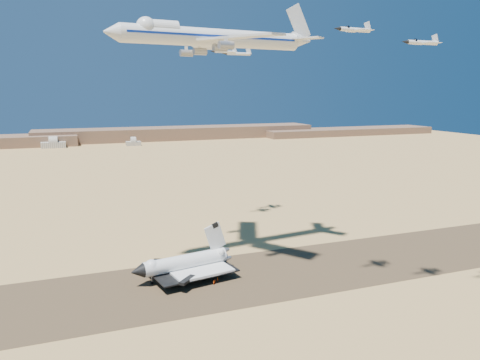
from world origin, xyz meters
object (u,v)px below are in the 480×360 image
object	(u,v)px
crew_c	(215,282)
chase_jet_a	(354,30)
carrier_747	(208,37)
chase_jet_b	(422,42)
chase_jet_e	(225,52)
crew_b	(214,282)
chase_jet_f	(238,54)
crew_a	(218,279)
shuttle	(184,264)

from	to	relation	value
crew_c	chase_jet_a	world-z (taller)	chase_jet_a
carrier_747	chase_jet_b	xyz separation A→B (m)	(50.63, -59.86, -5.68)
carrier_747	chase_jet_e	distance (m)	59.51
crew_b	chase_jet_f	size ratio (longest dim) A/B	0.10
chase_jet_b	chase_jet_e	distance (m)	116.79
chase_jet_e	crew_c	bearing A→B (deg)	-115.10
chase_jet_a	chase_jet_b	distance (m)	21.18
crew_a	crew_b	xyz separation A→B (m)	(-2.32, -2.39, -0.04)
crew_a	chase_jet_f	distance (m)	126.55
chase_jet_a	chase_jet_b	size ratio (longest dim) A/B	1.05
carrier_747	chase_jet_a	size ratio (longest dim) A/B	5.96
chase_jet_a	chase_jet_f	distance (m)	106.79
crew_b	chase_jet_f	distance (m)	128.81
chase_jet_b	chase_jet_e	bearing A→B (deg)	102.91
shuttle	crew_a	bearing A→B (deg)	-48.36
shuttle	chase_jet_b	distance (m)	114.62
crew_c	carrier_747	bearing A→B (deg)	-77.66
carrier_747	crew_b	distance (m)	94.03
chase_jet_e	shuttle	bearing A→B (deg)	-124.36
crew_b	chase_jet_f	bearing A→B (deg)	-70.32
chase_jet_a	chase_jet_b	world-z (taller)	chase_jet_a
shuttle	crew_c	bearing A→B (deg)	-58.88
carrier_747	crew_b	xyz separation A→B (m)	(-5.76, -21.96, -91.25)
shuttle	chase_jet_b	bearing A→B (deg)	-47.19
crew_a	crew_c	world-z (taller)	crew_c
shuttle	crew_c	distance (m)	14.43
chase_jet_a	shuttle	bearing A→B (deg)	139.66
crew_a	chase_jet_e	world-z (taller)	chase_jet_e
carrier_747	crew_c	bearing A→B (deg)	-110.06
chase_jet_e	chase_jet_f	size ratio (longest dim) A/B	0.88
chase_jet_a	chase_jet_f	size ratio (longest dim) A/B	0.89
shuttle	carrier_747	bearing A→B (deg)	27.78
carrier_747	crew_c	xyz separation A→B (m)	(-5.16, -21.40, -91.19)
crew_a	crew_b	distance (m)	3.33
shuttle	crew_b	xyz separation A→B (m)	(8.46, -10.84, -4.59)
chase_jet_b	chase_jet_f	distance (m)	121.42
shuttle	carrier_747	distance (m)	88.52
crew_a	crew_c	xyz separation A→B (m)	(-1.72, -1.83, 0.01)
shuttle	chase_jet_b	size ratio (longest dim) A/B	2.94
chase_jet_f	chase_jet_a	bearing A→B (deg)	-89.20
chase_jet_a	chase_jet_b	xyz separation A→B (m)	(15.64, -13.48, -4.69)
shuttle	chase_jet_f	size ratio (longest dim) A/B	2.48
crew_b	chase_jet_b	distance (m)	109.26
shuttle	crew_c	xyz separation A→B (m)	(9.05, -10.28, -4.54)
shuttle	carrier_747	size ratio (longest dim) A/B	0.47
carrier_747	chase_jet_a	distance (m)	58.10
crew_a	chase_jet_b	world-z (taller)	chase_jet_b
crew_b	chase_jet_e	world-z (taller)	chase_jet_e
shuttle	crew_b	size ratio (longest dim) A/B	25.28
carrier_747	crew_b	world-z (taller)	carrier_747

